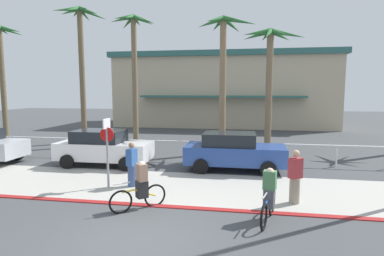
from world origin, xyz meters
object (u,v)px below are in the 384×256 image
object	(u,v)px
stop_sign_bike_lane	(107,143)
cyclist_blue_1	(269,196)
car_blue_2	(234,151)
palm_tree_0	(1,57)
palm_tree_4	(270,60)
car_white_1	(103,147)
cyclist_yellow_0	(140,187)
palm_tree_1	(81,43)
pedestrian_0	(295,179)
pedestrian_1	(132,166)
palm_tree_2	(134,48)
palm_tree_3	(224,55)

from	to	relation	value
stop_sign_bike_lane	cyclist_blue_1	size ratio (longest dim) A/B	1.44
car_blue_2	palm_tree_0	bearing A→B (deg)	160.37
palm_tree_4	car_white_1	world-z (taller)	palm_tree_4
stop_sign_bike_lane	palm_tree_4	xyz separation A→B (m)	(6.19, 7.08, 3.49)
cyclist_yellow_0	cyclist_blue_1	size ratio (longest dim) A/B	0.85
palm_tree_4	cyclist_yellow_0	size ratio (longest dim) A/B	4.56
palm_tree_1	car_white_1	world-z (taller)	palm_tree_1
palm_tree_4	cyclist_yellow_0	distance (m)	10.86
pedestrian_0	pedestrian_1	bearing A→B (deg)	171.53
palm_tree_2	palm_tree_4	xyz separation A→B (m)	(8.58, -2.64, -1.13)
palm_tree_3	car_white_1	distance (m)	8.12
pedestrian_1	car_white_1	bearing A→B (deg)	130.16
stop_sign_bike_lane	cyclist_yellow_0	distance (m)	2.78
palm_tree_3	pedestrian_1	world-z (taller)	palm_tree_3
palm_tree_1	palm_tree_2	size ratio (longest dim) A/B	1.06
palm_tree_2	pedestrian_1	world-z (taller)	palm_tree_2
palm_tree_0	car_white_1	size ratio (longest dim) A/B	1.82
palm_tree_1	car_white_1	xyz separation A→B (m)	(4.18, -5.98, -5.78)
palm_tree_1	cyclist_blue_1	bearing A→B (deg)	-44.48
stop_sign_bike_lane	cyclist_blue_1	xyz separation A→B (m)	(5.61, -2.04, -0.98)
palm_tree_2	palm_tree_0	bearing A→B (deg)	-176.65
palm_tree_1	car_white_1	bearing A→B (deg)	-55.04
palm_tree_3	car_blue_2	bearing A→B (deg)	-78.85
cyclist_blue_1	pedestrian_1	size ratio (longest dim) A/B	1.06
palm_tree_2	cyclist_blue_1	xyz separation A→B (m)	(8.00, -11.76, -5.60)
palm_tree_2	pedestrian_0	xyz separation A→B (m)	(8.90, -10.29, -5.50)
palm_tree_2	cyclist_blue_1	distance (m)	15.29
palm_tree_3	cyclist_blue_1	distance (m)	10.58
palm_tree_4	car_white_1	distance (m)	9.76
cyclist_yellow_0	pedestrian_1	world-z (taller)	pedestrian_1
cyclist_blue_1	cyclist_yellow_0	bearing A→B (deg)	176.53
palm_tree_1	palm_tree_4	size ratio (longest dim) A/B	1.32
palm_tree_3	cyclist_yellow_0	xyz separation A→B (m)	(-1.83, -9.00, -4.81)
palm_tree_3	cyclist_yellow_0	bearing A→B (deg)	-101.51
stop_sign_bike_lane	palm_tree_0	xyz separation A→B (m)	(-11.85, 9.16, 4.19)
car_white_1	car_blue_2	bearing A→B (deg)	0.94
palm_tree_3	cyclist_blue_1	bearing A→B (deg)	-78.23
palm_tree_1	palm_tree_2	bearing A→B (deg)	7.86
palm_tree_3	pedestrian_1	size ratio (longest dim) A/B	4.55
car_blue_2	cyclist_yellow_0	size ratio (longest dim) A/B	2.93
pedestrian_0	car_white_1	bearing A→B (deg)	154.99
palm_tree_1	pedestrian_1	world-z (taller)	palm_tree_1
palm_tree_4	cyclist_blue_1	world-z (taller)	palm_tree_4
cyclist_blue_1	palm_tree_1	bearing A→B (deg)	135.52
car_white_1	pedestrian_1	bearing A→B (deg)	-49.84
palm_tree_0	cyclist_yellow_0	size ratio (longest dim) A/B	5.35
stop_sign_bike_lane	car_white_1	size ratio (longest dim) A/B	0.58
palm_tree_4	pedestrian_0	world-z (taller)	palm_tree_4
palm_tree_1	palm_tree_4	bearing A→B (deg)	-10.14
car_blue_2	pedestrian_0	xyz separation A→B (m)	(2.07, -3.93, -0.07)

